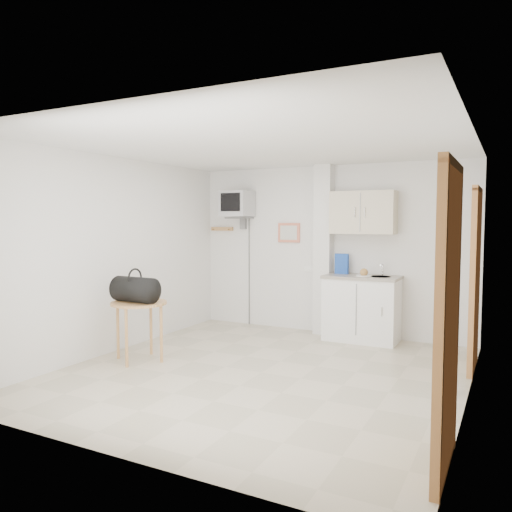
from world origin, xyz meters
The scene contains 7 objects.
ground centered at (0.00, 0.00, 0.00)m, with size 4.50×4.50×0.00m, color beige.
room_envelope centered at (0.24, 0.09, 1.54)m, with size 4.24×4.54×2.55m.
kitchenette centered at (0.57, 2.00, 0.80)m, with size 1.03×0.58×2.10m.
crt_television centered at (-1.45, 2.02, 1.94)m, with size 0.44×0.45×2.15m.
round_table centered at (-1.53, -0.25, 0.62)m, with size 0.66×0.66×0.72m.
duffel_bag centered at (-1.54, -0.29, 0.87)m, with size 0.56×0.32×0.41m.
water_bottle centered at (1.91, 0.21, 0.17)m, with size 0.13×0.13×0.38m.
Camera 1 is at (2.44, -4.86, 1.69)m, focal length 35.00 mm.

